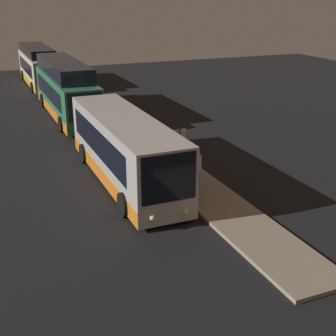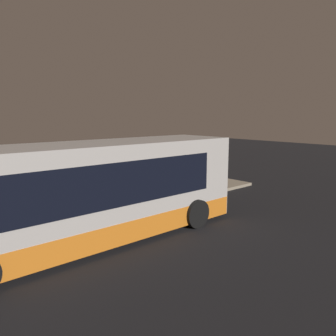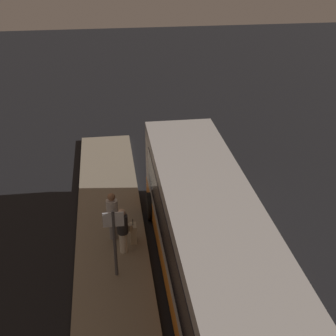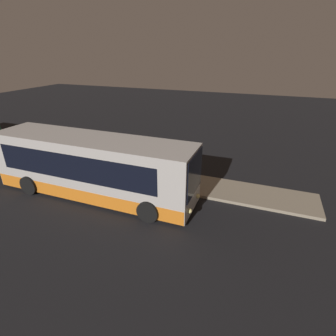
# 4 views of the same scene
# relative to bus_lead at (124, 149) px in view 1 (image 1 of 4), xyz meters

# --- Properties ---
(ground) EXTENTS (80.00, 80.00, 0.00)m
(ground) POSITION_rel_bus_lead_xyz_m (1.47, 0.02, -1.61)
(ground) COLOR black
(platform) EXTENTS (20.00, 2.44, 0.16)m
(platform) POSITION_rel_bus_lead_xyz_m (1.47, 2.84, -1.53)
(platform) COLOR gray
(platform) RESTS_ON ground
(bus_lead) EXTENTS (11.15, 2.86, 3.23)m
(bus_lead) POSITION_rel_bus_lead_xyz_m (0.00, 0.00, 0.00)
(bus_lead) COLOR #B2ADA8
(bus_lead) RESTS_ON ground
(bus_second) EXTENTS (12.32, 2.81, 4.06)m
(bus_second) POSITION_rel_bus_lead_xyz_m (-14.11, 0.00, 0.20)
(bus_second) COLOR #2D704C
(bus_second) RESTS_ON ground
(bus_third) EXTENTS (11.45, 2.76, 3.76)m
(bus_third) POSITION_rel_bus_lead_xyz_m (-27.77, 0.00, 0.08)
(bus_third) COLOR beige
(bus_third) RESTS_ON ground
(passenger_boarding) EXTENTS (0.61, 0.59, 1.67)m
(passenger_boarding) POSITION_rel_bus_lead_xyz_m (1.68, 2.43, -0.56)
(passenger_boarding) COLOR silver
(passenger_boarding) RESTS_ON platform
(passenger_waiting) EXTENTS (0.59, 0.43, 1.80)m
(passenger_waiting) POSITION_rel_bus_lead_xyz_m (2.46, 2.74, -0.48)
(passenger_waiting) COLOR gray
(passenger_waiting) RESTS_ON platform
(suitcase) EXTENTS (0.39, 0.22, 0.93)m
(suitcase) POSITION_rel_bus_lead_xyz_m (2.16, 2.07, -1.11)
(suitcase) COLOR beige
(suitcase) RESTS_ON platform
(sign_post) EXTENTS (0.10, 0.63, 2.35)m
(sign_post) POSITION_rel_bus_lead_xyz_m (0.52, 2.72, 0.02)
(sign_post) COLOR #4C4C51
(sign_post) RESTS_ON platform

